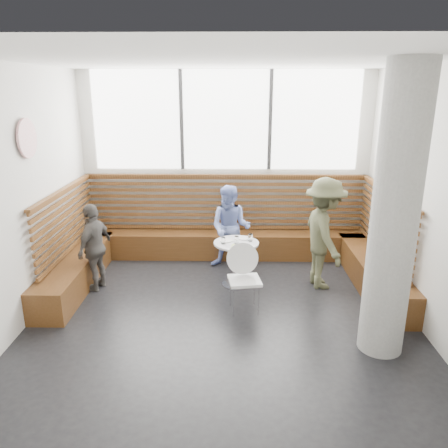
{
  "coord_description": "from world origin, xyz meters",
  "views": [
    {
      "loc": [
        0.12,
        -5.08,
        2.91
      ],
      "look_at": [
        0.0,
        1.0,
        1.0
      ],
      "focal_mm": 35.0,
      "sensor_mm": 36.0,
      "label": 1
    }
  ],
  "objects_px": {
    "concrete_column": "(395,216)",
    "adult_man": "(324,234)",
    "child_left": "(95,247)",
    "cafe_chair": "(244,272)",
    "cafe_table": "(236,255)",
    "child_back": "(231,228)"
  },
  "relations": [
    {
      "from": "child_back",
      "to": "child_left",
      "type": "xyz_separation_m",
      "value": [
        -2.0,
        -0.83,
        -0.04
      ]
    },
    {
      "from": "cafe_chair",
      "to": "child_left",
      "type": "distance_m",
      "value": 2.28
    },
    {
      "from": "concrete_column",
      "to": "child_back",
      "type": "relative_size",
      "value": 2.28
    },
    {
      "from": "concrete_column",
      "to": "adult_man",
      "type": "relative_size",
      "value": 1.91
    },
    {
      "from": "concrete_column",
      "to": "adult_man",
      "type": "bearing_deg",
      "value": 102.39
    },
    {
      "from": "cafe_table",
      "to": "child_back",
      "type": "distance_m",
      "value": 0.73
    },
    {
      "from": "adult_man",
      "to": "child_back",
      "type": "xyz_separation_m",
      "value": [
        -1.39,
        0.68,
        -0.14
      ]
    },
    {
      "from": "cafe_table",
      "to": "adult_man",
      "type": "bearing_deg",
      "value": 0.51
    },
    {
      "from": "adult_man",
      "to": "child_left",
      "type": "relative_size",
      "value": 1.27
    },
    {
      "from": "cafe_chair",
      "to": "child_left",
      "type": "height_order",
      "value": "child_left"
    },
    {
      "from": "cafe_chair",
      "to": "adult_man",
      "type": "xyz_separation_m",
      "value": [
        1.19,
        0.75,
        0.3
      ]
    },
    {
      "from": "concrete_column",
      "to": "child_left",
      "type": "relative_size",
      "value": 2.43
    },
    {
      "from": "cafe_chair",
      "to": "child_back",
      "type": "bearing_deg",
      "value": 89.27
    },
    {
      "from": "cafe_chair",
      "to": "child_left",
      "type": "xyz_separation_m",
      "value": [
        -2.2,
        0.6,
        0.13
      ]
    },
    {
      "from": "cafe_table",
      "to": "adult_man",
      "type": "xyz_separation_m",
      "value": [
        1.3,
        0.01,
        0.34
      ]
    },
    {
      "from": "cafe_chair",
      "to": "child_back",
      "type": "height_order",
      "value": "child_back"
    },
    {
      "from": "cafe_chair",
      "to": "cafe_table",
      "type": "bearing_deg",
      "value": 89.69
    },
    {
      "from": "child_back",
      "to": "concrete_column",
      "type": "bearing_deg",
      "value": -38.78
    },
    {
      "from": "concrete_column",
      "to": "cafe_table",
      "type": "height_order",
      "value": "concrete_column"
    },
    {
      "from": "concrete_column",
      "to": "cafe_chair",
      "type": "height_order",
      "value": "concrete_column"
    },
    {
      "from": "concrete_column",
      "to": "cafe_chair",
      "type": "relative_size",
      "value": 3.52
    },
    {
      "from": "concrete_column",
      "to": "child_left",
      "type": "xyz_separation_m",
      "value": [
        -3.76,
        1.52,
        -0.94
      ]
    }
  ]
}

